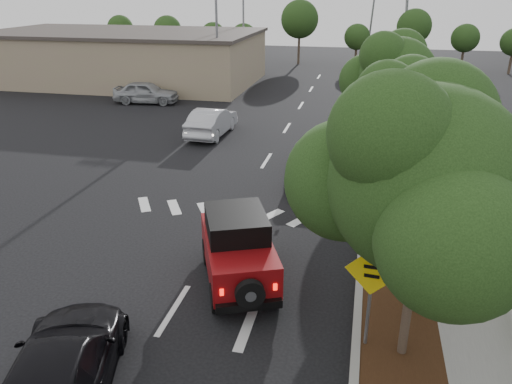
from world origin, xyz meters
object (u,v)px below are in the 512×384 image
(silver_suv_ahead, at_px, (318,163))
(speed_hump_sign, at_px, (371,283))
(red_jeep, at_px, (237,247))
(black_suv_oncoming, at_px, (60,371))

(silver_suv_ahead, xyz_separation_m, speed_hump_sign, (2.19, -10.50, 1.00))
(red_jeep, distance_m, black_suv_oncoming, 5.56)
(red_jeep, relative_size, black_suv_oncoming, 0.83)
(silver_suv_ahead, distance_m, speed_hump_sign, 10.78)
(silver_suv_ahead, bearing_deg, red_jeep, -101.91)
(red_jeep, height_order, speed_hump_sign, speed_hump_sign)
(red_jeep, xyz_separation_m, black_suv_oncoming, (-2.25, -5.07, -0.30))
(black_suv_oncoming, xyz_separation_m, speed_hump_sign, (5.82, 2.86, 1.01))
(silver_suv_ahead, bearing_deg, speed_hump_sign, -80.71)
(speed_hump_sign, bearing_deg, red_jeep, 153.39)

